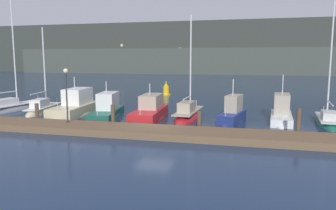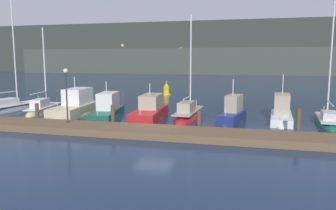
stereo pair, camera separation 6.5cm
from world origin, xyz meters
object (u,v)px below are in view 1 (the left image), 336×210
object	(u,v)px
sailboat_berth_2	(44,110)
dock_lamppost	(66,86)
motorboat_berth_3	(75,110)
motorboat_berth_4	(107,112)
sailboat_berth_6	(188,117)
channel_buoy	(166,90)
sailboat_berth_1	(12,109)
motorboat_berth_7	(232,118)
sailboat_berth_9	(327,122)
motorboat_berth_8	(281,117)
motorboat_berth_5	(150,115)

from	to	relation	value
sailboat_berth_2	dock_lamppost	distance (m)	9.21
motorboat_berth_3	motorboat_berth_4	size ratio (longest dim) A/B	1.05
motorboat_berth_3	sailboat_berth_6	size ratio (longest dim) A/B	0.80
motorboat_berth_4	channel_buoy	world-z (taller)	motorboat_berth_4
dock_lamppost	sailboat_berth_6	bearing A→B (deg)	37.63
motorboat_berth_4	sailboat_berth_1	bearing A→B (deg)	175.93
motorboat_berth_7	dock_lamppost	world-z (taller)	dock_lamppost
motorboat_berth_4	channel_buoy	xyz separation A→B (m)	(0.71, 17.32, 0.31)
sailboat_berth_9	dock_lamppost	world-z (taller)	sailboat_berth_9
motorboat_berth_7	sailboat_berth_9	xyz separation A→B (m)	(6.95, 1.20, -0.23)
sailboat_berth_1	motorboat_berth_8	size ratio (longest dim) A/B	1.83
sailboat_berth_6	sailboat_berth_9	xyz separation A→B (m)	(10.46, 0.51, -0.04)
sailboat_berth_1	sailboat_berth_9	world-z (taller)	sailboat_berth_1
sailboat_berth_2	motorboat_berth_7	size ratio (longest dim) A/B	1.77
motorboat_berth_5	sailboat_berth_9	xyz separation A→B (m)	(13.43, 1.51, -0.20)
motorboat_berth_3	dock_lamppost	xyz separation A→B (m)	(2.46, -5.30, 2.57)
sailboat_berth_2	motorboat_berth_7	distance (m)	17.23
sailboat_berth_1	motorboat_berth_7	bearing A→B (deg)	-2.52
sailboat_berth_2	motorboat_berth_4	size ratio (longest dim) A/B	1.22
sailboat_berth_2	sailboat_berth_6	size ratio (longest dim) A/B	0.93
sailboat_berth_2	motorboat_berth_8	xyz separation A→B (m)	(20.86, 0.25, 0.21)
motorboat_berth_7	sailboat_berth_6	bearing A→B (deg)	168.82
motorboat_berth_4	motorboat_berth_8	xyz separation A→B (m)	(14.11, 1.19, -0.03)
sailboat_berth_1	motorboat_berth_4	xyz separation A→B (m)	(9.99, -0.71, 0.22)
motorboat_berth_4	motorboat_berth_7	distance (m)	10.44
sailboat_berth_9	dock_lamppost	distance (m)	19.19
motorboat_berth_8	sailboat_berth_9	world-z (taller)	sailboat_berth_9
sailboat_berth_1	sailboat_berth_6	world-z (taller)	sailboat_berth_1
motorboat_berth_5	sailboat_berth_6	distance (m)	3.13
sailboat_berth_1	motorboat_berth_8	world-z (taller)	sailboat_berth_1
sailboat_berth_6	motorboat_berth_3	bearing A→B (deg)	-177.40
motorboat_berth_3	motorboat_berth_7	world-z (taller)	motorboat_berth_7
motorboat_berth_8	channel_buoy	size ratio (longest dim) A/B	3.23
motorboat_berth_3	sailboat_berth_9	distance (m)	20.40
motorboat_berth_8	channel_buoy	xyz separation A→B (m)	(-13.40, 16.13, 0.34)
sailboat_berth_6	motorboat_berth_7	bearing A→B (deg)	-11.18
sailboat_berth_2	motorboat_berth_8	distance (m)	20.86
motorboat_berth_4	motorboat_berth_5	size ratio (longest dim) A/B	1.00
motorboat_berth_8	sailboat_berth_9	distance (m)	3.29
motorboat_berth_3	motorboat_berth_4	distance (m)	3.00
motorboat_berth_4	motorboat_berth_3	bearing A→B (deg)	178.87
motorboat_berth_5	dock_lamppost	bearing A→B (deg)	-133.43
channel_buoy	dock_lamppost	world-z (taller)	dock_lamppost
sailboat_berth_6	motorboat_berth_7	xyz separation A→B (m)	(3.52, -0.70, 0.20)
sailboat_berth_2	motorboat_berth_8	world-z (taller)	sailboat_berth_2
motorboat_berth_5	channel_buoy	bearing A→B (deg)	100.33
motorboat_berth_8	channel_buoy	bearing A→B (deg)	129.72
sailboat_berth_6	dock_lamppost	world-z (taller)	sailboat_berth_6
motorboat_berth_3	motorboat_berth_8	distance (m)	17.14
sailboat_berth_2	motorboat_berth_3	distance (m)	3.87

